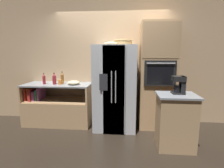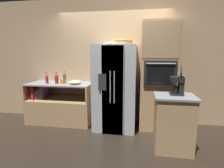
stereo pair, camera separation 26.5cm
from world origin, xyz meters
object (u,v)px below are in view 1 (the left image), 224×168
at_px(wicker_basket, 123,42).
at_px(bottle_short, 44,79).
at_px(mug, 60,82).
at_px(coffee_maker, 180,84).
at_px(bottle_wide, 62,78).
at_px(fruit_bowl, 111,43).
at_px(wall_oven, 157,76).
at_px(mixing_bowl, 74,83).
at_px(refrigerator, 115,87).
at_px(bottle_tall, 54,79).

height_order(wicker_basket, bottle_short, wicker_basket).
distance_m(mug, coffee_maker, 2.42).
relative_size(bottle_wide, mug, 2.29).
bearing_deg(coffee_maker, bottle_short, 164.91).
bearing_deg(fruit_bowl, coffee_maker, -29.16).
distance_m(fruit_bowl, coffee_maker, 1.53).
bearing_deg(wall_oven, coffee_maker, -74.20).
relative_size(wicker_basket, bottle_short, 1.49).
bearing_deg(mixing_bowl, wicker_basket, 2.08).
bearing_deg(mixing_bowl, wall_oven, 2.98).
relative_size(refrigerator, bottle_tall, 6.91).
bearing_deg(fruit_bowl, bottle_short, 177.97).
height_order(bottle_short, coffee_maker, coffee_maker).
bearing_deg(refrigerator, bottle_wide, 173.04).
bearing_deg(mug, fruit_bowl, -3.03).
bearing_deg(bottle_wide, wicker_basket, -3.77).
height_order(refrigerator, fruit_bowl, fruit_bowl).
bearing_deg(bottle_wide, bottle_tall, -136.41).
distance_m(bottle_tall, coffee_maker, 2.54).
bearing_deg(bottle_tall, fruit_bowl, -2.79).
bearing_deg(mug, wicker_basket, 1.57).
bearing_deg(bottle_tall, coffee_maker, -16.61).
height_order(refrigerator, bottle_tall, refrigerator).
distance_m(bottle_short, mixing_bowl, 0.66).
bearing_deg(wall_oven, refrigerator, -172.81).
xyz_separation_m(bottle_wide, mug, (-0.00, -0.13, -0.07)).
height_order(wall_oven, wicker_basket, wall_oven).
bearing_deg(mixing_bowl, bottle_tall, 179.59).
bearing_deg(wall_oven, mug, -177.48).
bearing_deg(wicker_basket, refrigerator, -160.58).
bearing_deg(mug, refrigerator, -0.92).
bearing_deg(wall_oven, mixing_bowl, -177.02).
relative_size(wall_oven, mug, 18.50).
distance_m(refrigerator, bottle_short, 1.56).
relative_size(refrigerator, mug, 14.64).
height_order(refrigerator, mug, refrigerator).
distance_m(refrigerator, wicker_basket, 0.94).
distance_m(bottle_tall, bottle_short, 0.23).
height_order(bottle_short, bottle_wide, bottle_wide).
bearing_deg(fruit_bowl, wicker_basket, 21.29).
relative_size(fruit_bowl, bottle_wide, 1.01).
bearing_deg(wicker_basket, wall_oven, 4.31).
xyz_separation_m(bottle_wide, coffee_maker, (2.30, -0.85, 0.04)).
xyz_separation_m(bottle_tall, coffee_maker, (2.44, -0.73, 0.05)).
bearing_deg(bottle_tall, wall_oven, 2.32).
bearing_deg(wall_oven, wicker_basket, -175.69).
xyz_separation_m(wall_oven, mixing_bowl, (-1.78, -0.09, -0.15)).
height_order(refrigerator, wicker_basket, wicker_basket).
distance_m(bottle_tall, mug, 0.15).
bearing_deg(bottle_short, wall_oven, 2.31).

